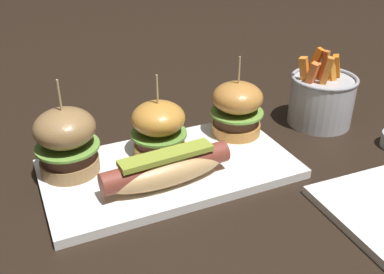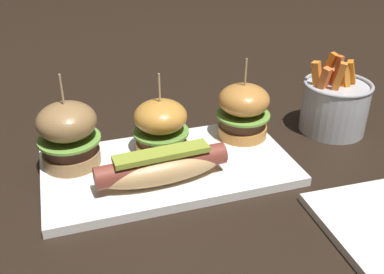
{
  "view_description": "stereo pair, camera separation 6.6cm",
  "coord_description": "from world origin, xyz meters",
  "px_view_note": "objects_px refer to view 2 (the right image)",
  "views": [
    {
      "loc": [
        -0.2,
        -0.52,
        0.37
      ],
      "look_at": [
        0.04,
        0.0,
        0.05
      ],
      "focal_mm": 40.92,
      "sensor_mm": 36.0,
      "label": 1
    },
    {
      "loc": [
        -0.14,
        -0.55,
        0.37
      ],
      "look_at": [
        0.04,
        0.0,
        0.05
      ],
      "focal_mm": 40.92,
      "sensor_mm": 36.0,
      "label": 2
    }
  ],
  "objects_px": {
    "slider_right": "(243,111)",
    "slider_left": "(69,134)",
    "platter_main": "(169,167)",
    "slider_center": "(163,126)",
    "fries_bucket": "(334,105)",
    "hot_dog": "(162,167)"
  },
  "relations": [
    {
      "from": "slider_center",
      "to": "fries_bucket",
      "type": "relative_size",
      "value": 0.91
    },
    {
      "from": "hot_dog",
      "to": "fries_bucket",
      "type": "distance_m",
      "value": 0.35
    },
    {
      "from": "platter_main",
      "to": "fries_bucket",
      "type": "bearing_deg",
      "value": 7.91
    },
    {
      "from": "platter_main",
      "to": "slider_left",
      "type": "height_order",
      "value": "slider_left"
    },
    {
      "from": "fries_bucket",
      "to": "hot_dog",
      "type": "bearing_deg",
      "value": -165.59
    },
    {
      "from": "slider_center",
      "to": "fries_bucket",
      "type": "distance_m",
      "value": 0.31
    },
    {
      "from": "slider_right",
      "to": "slider_left",
      "type": "bearing_deg",
      "value": -179.4
    },
    {
      "from": "slider_left",
      "to": "slider_center",
      "type": "height_order",
      "value": "slider_left"
    },
    {
      "from": "platter_main",
      "to": "slider_right",
      "type": "relative_size",
      "value": 2.76
    },
    {
      "from": "slider_center",
      "to": "slider_right",
      "type": "bearing_deg",
      "value": 3.06
    },
    {
      "from": "slider_right",
      "to": "fries_bucket",
      "type": "distance_m",
      "value": 0.17
    },
    {
      "from": "platter_main",
      "to": "slider_center",
      "type": "distance_m",
      "value": 0.07
    },
    {
      "from": "slider_right",
      "to": "fries_bucket",
      "type": "relative_size",
      "value": 0.95
    },
    {
      "from": "hot_dog",
      "to": "fries_bucket",
      "type": "relative_size",
      "value": 1.33
    },
    {
      "from": "slider_left",
      "to": "slider_right",
      "type": "relative_size",
      "value": 1.06
    },
    {
      "from": "fries_bucket",
      "to": "slider_center",
      "type": "bearing_deg",
      "value": -179.64
    },
    {
      "from": "slider_left",
      "to": "fries_bucket",
      "type": "distance_m",
      "value": 0.45
    },
    {
      "from": "platter_main",
      "to": "fries_bucket",
      "type": "xyz_separation_m",
      "value": [
        0.31,
        0.04,
        0.04
      ]
    },
    {
      "from": "platter_main",
      "to": "slider_right",
      "type": "height_order",
      "value": "slider_right"
    },
    {
      "from": "platter_main",
      "to": "slider_center",
      "type": "bearing_deg",
      "value": 85.73
    },
    {
      "from": "slider_center",
      "to": "slider_left",
      "type": "bearing_deg",
      "value": 178.19
    },
    {
      "from": "platter_main",
      "to": "hot_dog",
      "type": "xyz_separation_m",
      "value": [
        -0.02,
        -0.04,
        0.03
      ]
    }
  ]
}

